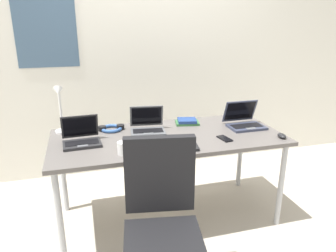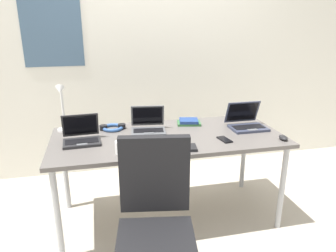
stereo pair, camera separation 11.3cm
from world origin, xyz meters
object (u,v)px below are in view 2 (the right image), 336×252
laptop_back_right (81,137)px  office_chair (156,239)px  cell_phone (225,140)px  desk_lamp (62,108)px  laptop_back_left (148,127)px  headphones (113,127)px  book_stack (189,122)px  computer_mouse (283,138)px  laptop_near_mouse (247,123)px  external_keyboard (173,148)px  coffee_mug (121,147)px

laptop_back_right → office_chair: (0.41, -0.78, -0.38)m
cell_phone → desk_lamp: bearing=149.4°
laptop_back_left → headphones: bearing=156.9°
book_stack → office_chair: size_ratio=0.23×
laptop_back_left → computer_mouse: size_ratio=3.13×
laptop_near_mouse → external_keyboard: bearing=-155.9°
coffee_mug → laptop_near_mouse: bearing=15.9°
laptop_back_left → book_stack: (0.38, 0.11, -0.02)m
external_keyboard → computer_mouse: size_ratio=3.44×
laptop_back_right → book_stack: size_ratio=1.26×
coffee_mug → office_chair: bearing=-74.4°
office_chair → laptop_back_left: bearing=82.8°
headphones → book_stack: 0.66m
laptop_near_mouse → cell_phone: laptop_near_mouse is taller
external_keyboard → headphones: size_ratio=1.54×
book_stack → laptop_back_left: bearing=-164.0°
laptop_back_right → external_keyboard: laptop_back_right is taller
laptop_back_right → coffee_mug: size_ratio=2.49×
desk_lamp → coffee_mug: size_ratio=3.54×
external_keyboard → laptop_back_right: bearing=163.9°
computer_mouse → book_stack: book_stack is taller
laptop_back_right → laptop_back_left: (0.52, 0.13, 0.00)m
desk_lamp → office_chair: size_ratio=0.41×
computer_mouse → laptop_back_left: bearing=164.2°
computer_mouse → coffee_mug: coffee_mug is taller
external_keyboard → desk_lamp: bearing=152.6°
laptop_back_right → laptop_back_left: bearing=13.7°
cell_phone → laptop_near_mouse: bearing=29.1°
external_keyboard → coffee_mug: (-0.36, 0.01, 0.03)m
laptop_back_left → headphones: 0.31m
desk_lamp → laptop_near_mouse: size_ratio=1.35×
cell_phone → office_chair: 0.93m
headphones → office_chair: bearing=-80.8°
computer_mouse → external_keyboard: bearing=-172.6°
headphones → coffee_mug: bearing=-87.1°
laptop_back_left → coffee_mug: bearing=-122.1°
laptop_back_right → coffee_mug: laptop_back_right is taller
laptop_back_right → headphones: (0.24, 0.25, -0.03)m
laptop_back_right → coffee_mug: 0.39m
laptop_back_left → office_chair: size_ratio=0.31×
desk_lamp → laptop_back_right: 0.34m
desk_lamp → book_stack: bearing=-1.9°
computer_mouse → office_chair: office_chair is taller
book_stack → laptop_near_mouse: bearing=-24.7°
laptop_near_mouse → external_keyboard: 0.78m
laptop_back_right → cell_phone: (1.05, -0.20, -0.04)m
laptop_back_right → cell_phone: size_ratio=2.07×
laptop_back_right → computer_mouse: 1.52m
external_keyboard → book_stack: 0.59m
desk_lamp → laptop_back_right: (0.14, -0.27, -0.16)m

